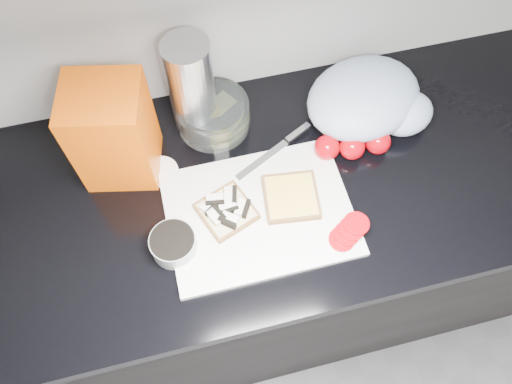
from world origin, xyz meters
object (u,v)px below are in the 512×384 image
glass_bowl (213,115)px  steel_canister (191,87)px  cutting_board (259,213)px  bread_bag (113,133)px

glass_bowl → steel_canister: (-0.04, 0.02, 0.09)m
cutting_board → steel_canister: steel_canister is taller
steel_canister → glass_bowl: bearing=-26.5°
cutting_board → steel_canister: (-0.08, 0.28, 0.12)m
cutting_board → steel_canister: 0.32m
steel_canister → cutting_board: bearing=-73.4°
glass_bowl → bread_bag: (-0.22, -0.06, 0.09)m
glass_bowl → steel_canister: 0.10m
steel_canister → bread_bag: bearing=-155.8°
cutting_board → steel_canister: bearing=106.6°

